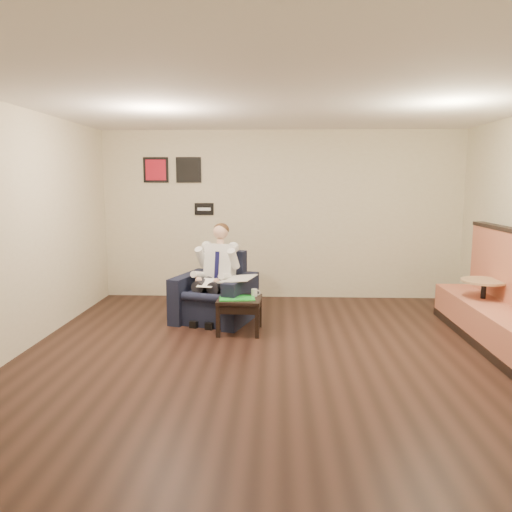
{
  "coord_description": "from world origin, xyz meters",
  "views": [
    {
      "loc": [
        -0.06,
        -5.37,
        1.95
      ],
      "look_at": [
        -0.35,
        1.2,
        0.97
      ],
      "focal_mm": 35.0,
      "sensor_mm": 36.0,
      "label": 1
    }
  ],
  "objects_px": {
    "coffee_mug": "(254,293)",
    "banquette": "(497,288)",
    "smartphone": "(245,295)",
    "cafe_table": "(482,307)",
    "armchair": "(215,287)",
    "side_table": "(240,315)",
    "seated_man": "(211,277)",
    "green_folder": "(237,298)"
  },
  "relations": [
    {
      "from": "side_table",
      "to": "cafe_table",
      "type": "distance_m",
      "value": 3.16
    },
    {
      "from": "armchair",
      "to": "cafe_table",
      "type": "bearing_deg",
      "value": 9.77
    },
    {
      "from": "side_table",
      "to": "green_folder",
      "type": "relative_size",
      "value": 1.22
    },
    {
      "from": "seated_man",
      "to": "cafe_table",
      "type": "relative_size",
      "value": 1.86
    },
    {
      "from": "armchair",
      "to": "coffee_mug",
      "type": "xyz_separation_m",
      "value": [
        0.58,
        -0.43,
        0.02
      ]
    },
    {
      "from": "armchair",
      "to": "seated_man",
      "type": "xyz_separation_m",
      "value": [
        -0.04,
        -0.12,
        0.18
      ]
    },
    {
      "from": "green_folder",
      "to": "banquette",
      "type": "bearing_deg",
      "value": -5.16
    },
    {
      "from": "smartphone",
      "to": "cafe_table",
      "type": "xyz_separation_m",
      "value": [
        3.1,
        -0.06,
        -0.11
      ]
    },
    {
      "from": "green_folder",
      "to": "coffee_mug",
      "type": "height_order",
      "value": "coffee_mug"
    },
    {
      "from": "armchair",
      "to": "green_folder",
      "type": "relative_size",
      "value": 2.17
    },
    {
      "from": "seated_man",
      "to": "side_table",
      "type": "bearing_deg",
      "value": -27.62
    },
    {
      "from": "armchair",
      "to": "seated_man",
      "type": "relative_size",
      "value": 0.75
    },
    {
      "from": "coffee_mug",
      "to": "cafe_table",
      "type": "height_order",
      "value": "cafe_table"
    },
    {
      "from": "smartphone",
      "to": "coffee_mug",
      "type": "bearing_deg",
      "value": -7.1
    },
    {
      "from": "armchair",
      "to": "banquette",
      "type": "height_order",
      "value": "banquette"
    },
    {
      "from": "banquette",
      "to": "cafe_table",
      "type": "xyz_separation_m",
      "value": [
        0.01,
        0.41,
        -0.33
      ]
    },
    {
      "from": "seated_man",
      "to": "smartphone",
      "type": "xyz_separation_m",
      "value": [
        0.49,
        -0.27,
        -0.2
      ]
    },
    {
      "from": "green_folder",
      "to": "banquette",
      "type": "distance_m",
      "value": 3.19
    },
    {
      "from": "smartphone",
      "to": "cafe_table",
      "type": "height_order",
      "value": "cafe_table"
    },
    {
      "from": "smartphone",
      "to": "cafe_table",
      "type": "bearing_deg",
      "value": 10.82
    },
    {
      "from": "smartphone",
      "to": "banquette",
      "type": "bearing_deg",
      "value": 3.35
    },
    {
      "from": "armchair",
      "to": "banquette",
      "type": "bearing_deg",
      "value": 3.41
    },
    {
      "from": "armchair",
      "to": "coffee_mug",
      "type": "height_order",
      "value": "armchair"
    },
    {
      "from": "seated_man",
      "to": "coffee_mug",
      "type": "distance_m",
      "value": 0.71
    },
    {
      "from": "armchair",
      "to": "coffee_mug",
      "type": "relative_size",
      "value": 10.28
    },
    {
      "from": "side_table",
      "to": "cafe_table",
      "type": "relative_size",
      "value": 0.79
    },
    {
      "from": "armchair",
      "to": "side_table",
      "type": "bearing_deg",
      "value": -37.07
    },
    {
      "from": "green_folder",
      "to": "smartphone",
      "type": "height_order",
      "value": "green_folder"
    },
    {
      "from": "banquette",
      "to": "coffee_mug",
      "type": "bearing_deg",
      "value": 171.89
    },
    {
      "from": "seated_man",
      "to": "green_folder",
      "type": "bearing_deg",
      "value": -31.01
    },
    {
      "from": "coffee_mug",
      "to": "green_folder",
      "type": "bearing_deg",
      "value": -148.25
    },
    {
      "from": "green_folder",
      "to": "coffee_mug",
      "type": "distance_m",
      "value": 0.26
    },
    {
      "from": "cafe_table",
      "to": "armchair",
      "type": "bearing_deg",
      "value": 172.85
    },
    {
      "from": "side_table",
      "to": "cafe_table",
      "type": "xyz_separation_m",
      "value": [
        3.15,
        0.1,
        0.12
      ]
    },
    {
      "from": "side_table",
      "to": "banquette",
      "type": "height_order",
      "value": "banquette"
    },
    {
      "from": "seated_man",
      "to": "side_table",
      "type": "xyz_separation_m",
      "value": [
        0.43,
        -0.43,
        -0.43
      ]
    },
    {
      "from": "armchair",
      "to": "smartphone",
      "type": "relative_size",
      "value": 6.98
    },
    {
      "from": "seated_man",
      "to": "side_table",
      "type": "height_order",
      "value": "seated_man"
    },
    {
      "from": "coffee_mug",
      "to": "banquette",
      "type": "bearing_deg",
      "value": -8.11
    },
    {
      "from": "armchair",
      "to": "smartphone",
      "type": "height_order",
      "value": "armchair"
    },
    {
      "from": "armchair",
      "to": "smartphone",
      "type": "distance_m",
      "value": 0.59
    },
    {
      "from": "armchair",
      "to": "side_table",
      "type": "distance_m",
      "value": 0.72
    }
  ]
}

